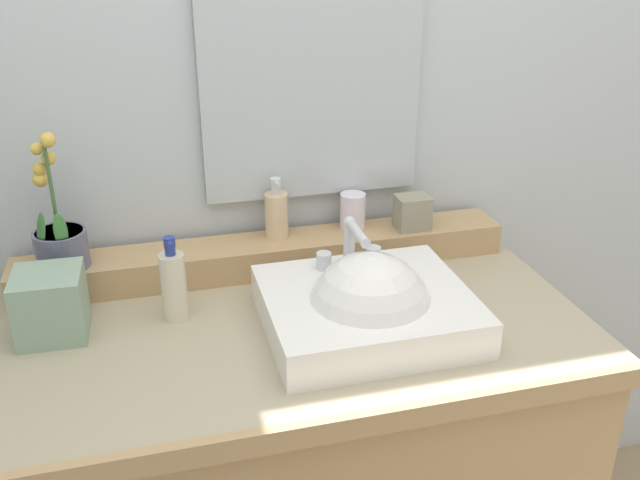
% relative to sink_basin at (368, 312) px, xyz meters
% --- Properties ---
extents(wall_back, '(2.71, 0.20, 2.58)m').
position_rel_sink_basin_xyz_m(wall_back, '(-0.14, 0.49, 0.37)').
color(wall_back, silver).
rests_on(wall_back, ground).
extents(back_ledge, '(1.14, 0.12, 0.07)m').
position_rel_sink_basin_xyz_m(back_ledge, '(-0.14, 0.31, -0.00)').
color(back_ledge, tan).
rests_on(back_ledge, vanity_cabinet).
extents(sink_basin, '(0.41, 0.36, 0.28)m').
position_rel_sink_basin_xyz_m(sink_basin, '(0.00, 0.00, 0.00)').
color(sink_basin, white).
rests_on(sink_basin, vanity_cabinet).
extents(potted_plant, '(0.11, 0.11, 0.30)m').
position_rel_sink_basin_xyz_m(potted_plant, '(-0.59, 0.30, 0.10)').
color(potted_plant, slate).
rests_on(potted_plant, back_ledge).
extents(soap_dispenser, '(0.05, 0.06, 0.14)m').
position_rel_sink_basin_xyz_m(soap_dispenser, '(-0.12, 0.33, 0.09)').
color(soap_dispenser, beige).
rests_on(soap_dispenser, back_ledge).
extents(tumbler_cup, '(0.06, 0.06, 0.09)m').
position_rel_sink_basin_xyz_m(tumbler_cup, '(0.07, 0.34, 0.08)').
color(tumbler_cup, white).
rests_on(tumbler_cup, back_ledge).
extents(trinket_box, '(0.08, 0.06, 0.08)m').
position_rel_sink_basin_xyz_m(trinket_box, '(0.21, 0.30, 0.07)').
color(trinket_box, gray).
rests_on(trinket_box, back_ledge).
extents(lotion_bottle, '(0.05, 0.05, 0.18)m').
position_rel_sink_basin_xyz_m(lotion_bottle, '(-0.37, 0.15, 0.04)').
color(lotion_bottle, beige).
rests_on(lotion_bottle, vanity_cabinet).
extents(tissue_box, '(0.13, 0.13, 0.13)m').
position_rel_sink_basin_xyz_m(tissue_box, '(-0.61, 0.14, 0.03)').
color(tissue_box, '#89A68D').
rests_on(tissue_box, vanity_cabinet).
extents(mirror, '(0.51, 0.02, 0.49)m').
position_rel_sink_basin_xyz_m(mirror, '(-0.02, 0.38, 0.36)').
color(mirror, silver).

